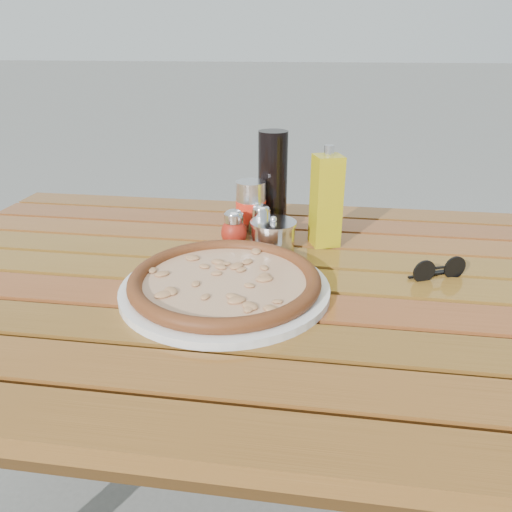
# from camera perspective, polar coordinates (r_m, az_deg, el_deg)

# --- Properties ---
(table) EXTENTS (1.40, 0.90, 0.75)m
(table) POSITION_cam_1_polar(r_m,az_deg,el_deg) (0.96, -0.18, -6.27)
(table) COLOR #39210D
(table) RESTS_ON ground
(plate) EXTENTS (0.43, 0.43, 0.01)m
(plate) POSITION_cam_1_polar(r_m,az_deg,el_deg) (0.86, -3.55, -3.73)
(plate) COLOR white
(plate) RESTS_ON table
(pizza) EXTENTS (0.33, 0.33, 0.03)m
(pizza) POSITION_cam_1_polar(r_m,az_deg,el_deg) (0.86, -3.58, -2.79)
(pizza) COLOR beige
(pizza) RESTS_ON plate
(pepper_shaker) EXTENTS (0.07, 0.07, 0.08)m
(pepper_shaker) POSITION_cam_1_polar(r_m,az_deg,el_deg) (1.04, -2.54, 3.11)
(pepper_shaker) COLOR #A72213
(pepper_shaker) RESTS_ON table
(oregano_shaker) EXTENTS (0.07, 0.07, 0.08)m
(oregano_shaker) POSITION_cam_1_polar(r_m,az_deg,el_deg) (1.08, 0.58, 3.78)
(oregano_shaker) COLOR #38421A
(oregano_shaker) RESTS_ON table
(dark_bottle) EXTENTS (0.08, 0.08, 0.22)m
(dark_bottle) POSITION_cam_1_polar(r_m,az_deg,el_deg) (1.14, 1.92, 8.64)
(dark_bottle) COLOR black
(dark_bottle) RESTS_ON table
(soda_can) EXTENTS (0.07, 0.07, 0.12)m
(soda_can) POSITION_cam_1_polar(r_m,az_deg,el_deg) (1.11, -0.58, 5.45)
(soda_can) COLOR silver
(soda_can) RESTS_ON table
(olive_oil_cruet) EXTENTS (0.07, 0.07, 0.21)m
(olive_oil_cruet) POSITION_cam_1_polar(r_m,az_deg,el_deg) (1.05, 8.03, 6.31)
(olive_oil_cruet) COLOR #B1A012
(olive_oil_cruet) RESTS_ON table
(parmesan_tin) EXTENTS (0.12, 0.12, 0.07)m
(parmesan_tin) POSITION_cam_1_polar(r_m,az_deg,el_deg) (1.04, 1.98, 2.47)
(parmesan_tin) COLOR silver
(parmesan_tin) RESTS_ON table
(sunglasses) EXTENTS (0.11, 0.07, 0.04)m
(sunglasses) POSITION_cam_1_polar(r_m,az_deg,el_deg) (0.97, 20.13, -1.54)
(sunglasses) COLOR black
(sunglasses) RESTS_ON table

